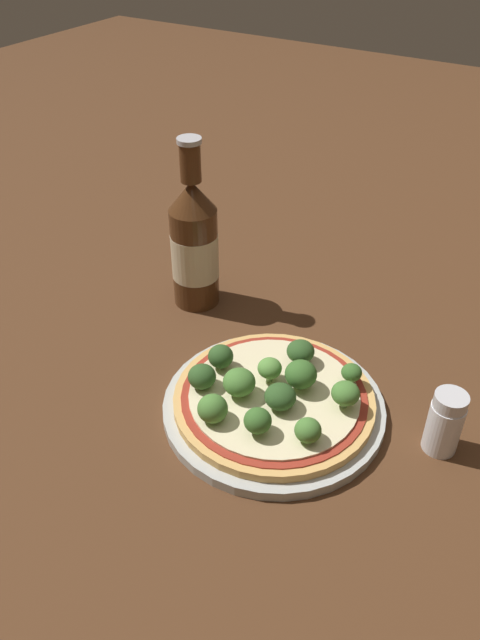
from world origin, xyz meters
TOP-DOWN VIEW (x-y plane):
  - ground_plane at (0.00, 0.00)m, footprint 3.00×3.00m
  - plate at (0.00, -0.00)m, footprint 0.24×0.24m
  - pizza at (0.00, -0.00)m, footprint 0.22×0.22m
  - broccoli_floret_0 at (-0.03, 0.07)m, footprint 0.03×0.03m
  - broccoli_floret_1 at (-0.06, -0.01)m, footprint 0.03×0.03m
  - broccoli_floret_2 at (0.02, 0.01)m, footprint 0.03×0.03m
  - broccoli_floret_3 at (-0.07, 0.03)m, footprint 0.03×0.03m
  - broccoli_floret_4 at (0.02, -0.07)m, footprint 0.03×0.03m
  - broccoli_floret_5 at (-0.02, 0.03)m, footprint 0.03×0.03m
  - broccoli_floret_6 at (0.06, -0.06)m, footprint 0.02×0.02m
  - broccoli_floret_7 at (0.06, -0.00)m, footprint 0.03×0.03m
  - broccoli_floret_8 at (0.01, 0.07)m, footprint 0.03×0.03m
  - broccoli_floret_9 at (-0.04, -0.06)m, footprint 0.03×0.03m
  - broccoli_floret_10 at (0.02, -0.02)m, footprint 0.03×0.03m
  - broccoli_floret_11 at (-0.01, -0.01)m, footprint 0.03×0.03m
  - beer_bottle at (0.13, 0.19)m, footprint 0.06×0.06m
  - pepper_shaker at (0.04, -0.17)m, footprint 0.04×0.04m

SIDE VIEW (x-z plane):
  - ground_plane at x=0.00m, z-range 0.00..0.00m
  - plate at x=0.00m, z-range 0.00..0.01m
  - pizza at x=0.00m, z-range 0.01..0.03m
  - pepper_shaker at x=0.04m, z-range 0.00..0.07m
  - broccoli_floret_9 at x=-0.04m, z-range 0.03..0.05m
  - broccoli_floret_6 at x=0.06m, z-range 0.03..0.05m
  - broccoli_floret_0 at x=-0.03m, z-range 0.03..0.05m
  - broccoli_floret_11 at x=-0.01m, z-range 0.03..0.05m
  - broccoli_floret_3 at x=-0.07m, z-range 0.03..0.06m
  - broccoli_floret_8 at x=0.01m, z-range 0.03..0.06m
  - broccoli_floret_7 at x=0.06m, z-range 0.03..0.06m
  - broccoli_floret_1 at x=-0.06m, z-range 0.03..0.06m
  - broccoli_floret_2 at x=0.02m, z-range 0.03..0.06m
  - broccoli_floret_5 at x=-0.02m, z-range 0.03..0.06m
  - broccoli_floret_4 at x=0.02m, z-range 0.03..0.06m
  - broccoli_floret_10 at x=0.02m, z-range 0.03..0.06m
  - beer_bottle at x=0.13m, z-range -0.03..0.20m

